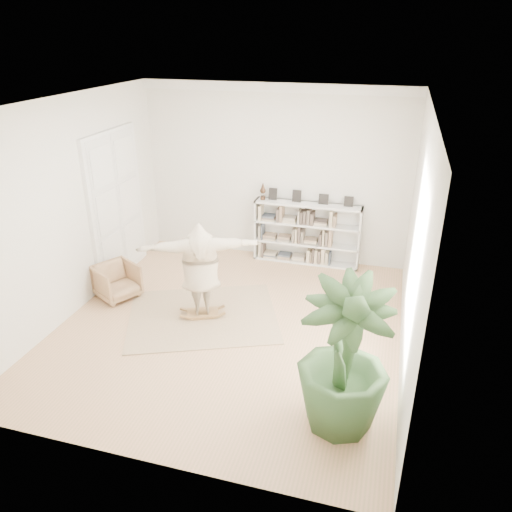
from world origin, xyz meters
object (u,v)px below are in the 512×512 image
at_px(bookshelf, 307,234).
at_px(houseplant, 344,357).
at_px(armchair, 117,281).
at_px(rocker_board, 203,313).
at_px(person, 200,267).

distance_m(bookshelf, houseplant, 4.77).
height_order(bookshelf, houseplant, houseplant).
bearing_deg(armchair, bookshelf, -21.51).
bearing_deg(bookshelf, rocker_board, -115.68).
relative_size(armchair, person, 0.35).
bearing_deg(armchair, rocker_board, -67.82).
relative_size(armchair, houseplant, 0.35).
bearing_deg(person, armchair, -30.36).
bearing_deg(houseplant, armchair, 153.79).
relative_size(bookshelf, person, 1.10).
bearing_deg(bookshelf, houseplant, -74.31).
bearing_deg(rocker_board, armchair, 149.64).
xyz_separation_m(bookshelf, armchair, (-3.04, -2.45, -0.32)).
bearing_deg(person, houseplant, 120.70).
relative_size(person, houseplant, 1.01).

